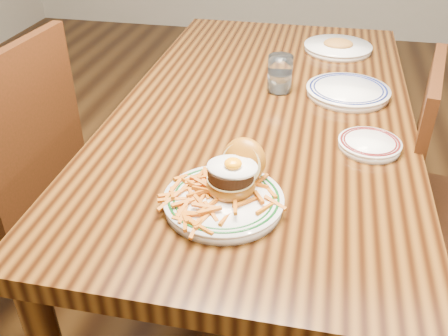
% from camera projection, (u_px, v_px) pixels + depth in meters
% --- Properties ---
extents(floor, '(6.00, 6.00, 0.00)m').
position_uv_depth(floor, '(256.00, 283.00, 1.89)').
color(floor, black).
rests_on(floor, ground).
extents(table, '(0.85, 1.60, 0.75)m').
position_uv_depth(table, '(264.00, 131.00, 1.53)').
color(table, black).
rests_on(table, floor).
extents(chair_left, '(0.48, 0.48, 0.96)m').
position_uv_depth(chair_left, '(10.00, 178.00, 1.58)').
color(chair_left, '#401B0D').
rests_on(chair_left, floor).
extents(chair_right, '(0.49, 0.49, 0.90)m').
position_uv_depth(chair_right, '(448.00, 204.00, 1.52)').
color(chair_right, '#401B0D').
rests_on(chair_right, floor).
extents(main_plate, '(0.26, 0.27, 0.12)m').
position_uv_depth(main_plate, '(227.00, 190.00, 1.06)').
color(main_plate, white).
rests_on(main_plate, table).
extents(side_plate, '(0.16, 0.16, 0.02)m').
position_uv_depth(side_plate, '(370.00, 144.00, 1.26)').
color(side_plate, white).
rests_on(side_plate, table).
extents(rear_plate, '(0.25, 0.25, 0.03)m').
position_uv_depth(rear_plate, '(348.00, 91.00, 1.53)').
color(rear_plate, white).
rests_on(rear_plate, table).
extents(water_glass, '(0.08, 0.08, 0.11)m').
position_uv_depth(water_glass, '(280.00, 76.00, 1.54)').
color(water_glass, white).
rests_on(water_glass, table).
extents(far_plate, '(0.25, 0.25, 0.04)m').
position_uv_depth(far_plate, '(338.00, 47.00, 1.86)').
color(far_plate, white).
rests_on(far_plate, table).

